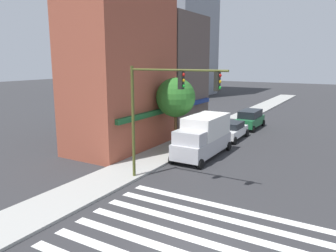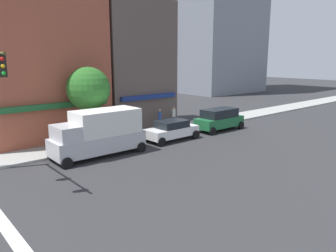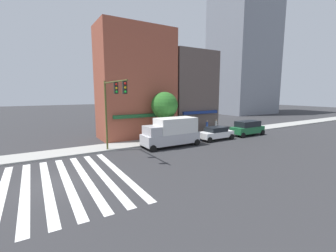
# 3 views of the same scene
# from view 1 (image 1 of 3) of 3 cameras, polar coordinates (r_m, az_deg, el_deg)

# --- Properties ---
(ground_plane) EXTENTS (200.00, 200.00, 0.00)m
(ground_plane) POSITION_cam_1_polar(r_m,az_deg,el_deg) (13.51, 4.03, -20.31)
(ground_plane) COLOR #2D2D30
(sidewalk_left) EXTENTS (120.00, 3.00, 0.15)m
(sidewalk_left) POSITION_cam_1_polar(r_m,az_deg,el_deg) (17.70, -18.86, -12.64)
(sidewalk_left) COLOR #9E9E99
(sidewalk_left) RESTS_ON ground_plane
(crosswalk_stripes) EXTENTS (8.49, 10.80, 0.01)m
(crosswalk_stripes) POSITION_cam_1_polar(r_m,az_deg,el_deg) (13.51, 4.03, -20.29)
(crosswalk_stripes) COLOR silver
(crosswalk_stripes) RESTS_ON ground_plane
(storefront_row) EXTENTS (16.46, 5.30, 13.58)m
(storefront_row) POSITION_cam_1_polar(r_m,az_deg,el_deg) (29.18, -4.22, 9.93)
(storefront_row) COLOR #9E4C38
(storefront_row) RESTS_ON ground_plane
(traffic_signal) EXTENTS (0.32, 5.92, 6.79)m
(traffic_signal) POSITION_cam_1_polar(r_m,az_deg,el_deg) (18.15, -0.84, 4.56)
(traffic_signal) COLOR #474C1E
(traffic_signal) RESTS_ON ground_plane
(box_truck_silver) EXTENTS (6.20, 2.42, 3.04)m
(box_truck_silver) POSITION_cam_1_polar(r_m,az_deg,el_deg) (24.50, 6.14, -1.69)
(box_truck_silver) COLOR #B7B7BC
(box_truck_silver) RESTS_ON ground_plane
(sedan_white) EXTENTS (4.44, 2.02, 1.59)m
(sedan_white) POSITION_cam_1_polar(r_m,az_deg,el_deg) (30.45, 11.04, -0.70)
(sedan_white) COLOR white
(sedan_white) RESTS_ON ground_plane
(suv_green) EXTENTS (4.70, 2.12, 1.94)m
(suv_green) POSITION_cam_1_polar(r_m,az_deg,el_deg) (35.73, 14.09, 1.25)
(suv_green) COLOR #1E6638
(suv_green) RESTS_ON ground_plane
(pedestrian_white_shirt) EXTENTS (0.32, 0.32, 1.77)m
(pedestrian_white_shirt) POSITION_cam_1_polar(r_m,az_deg,el_deg) (34.77, 7.34, 1.30)
(pedestrian_white_shirt) COLOR #23232D
(pedestrian_white_shirt) RESTS_ON sidewalk_left
(pedestrian_red_jacket) EXTENTS (0.32, 0.32, 1.77)m
(pedestrian_red_jacket) POSITION_cam_1_polar(r_m,az_deg,el_deg) (26.91, 3.57, -1.59)
(pedestrian_red_jacket) COLOR #23232D
(pedestrian_red_jacket) RESTS_ON sidewalk_left
(pedestrian_blue_shirt) EXTENTS (0.32, 0.32, 1.77)m
(pedestrian_blue_shirt) POSITION_cam_1_polar(r_m,az_deg,el_deg) (33.14, 6.31, 0.82)
(pedestrian_blue_shirt) COLOR #23232D
(pedestrian_blue_shirt) RESTS_ON sidewalk_left
(street_tree) EXTENTS (3.13, 3.13, 5.63)m
(street_tree) POSITION_cam_1_polar(r_m,az_deg,el_deg) (26.00, 1.34, 4.97)
(street_tree) COLOR brown
(street_tree) RESTS_ON sidewalk_left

